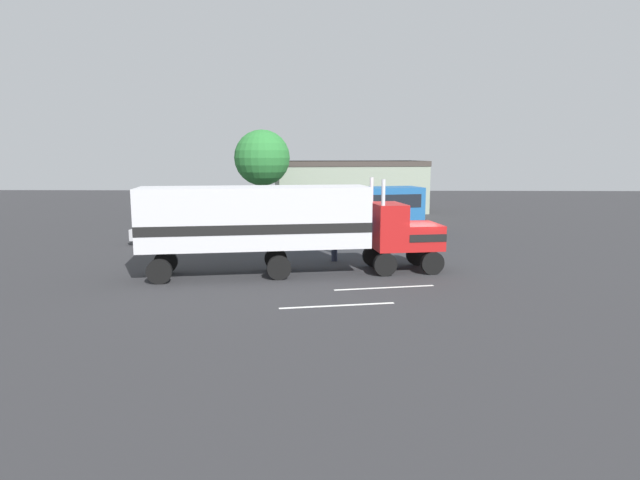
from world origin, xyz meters
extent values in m
plane|color=#2D2D30|center=(0.00, 0.00, 0.00)|extent=(120.00, 120.00, 0.00)
cube|color=silver|center=(-1.59, -3.50, 0.01)|extent=(4.34, 1.08, 0.01)
cube|color=silver|center=(-3.63, -6.28, 0.01)|extent=(4.35, 1.02, 0.01)
cube|color=#B21919|center=(0.42, 0.21, 1.70)|extent=(2.21, 2.77, 1.20)
cube|color=#B21919|center=(-1.16, -0.07, 2.20)|extent=(1.81, 2.70, 2.20)
cube|color=silver|center=(1.35, 0.37, 1.70)|extent=(0.44, 2.08, 1.08)
cube|color=black|center=(0.42, 0.21, 1.76)|extent=(2.21, 2.81, 0.36)
cylinder|color=silver|center=(-1.89, 0.92, 2.80)|extent=(0.18, 0.18, 3.40)
cylinder|color=silver|center=(-1.51, -1.25, 2.80)|extent=(0.18, 0.18, 3.40)
cube|color=silver|center=(-7.41, -1.17, 2.75)|extent=(10.79, 4.38, 2.80)
cube|color=black|center=(-7.41, -1.17, 2.33)|extent=(10.80, 4.42, 0.44)
cylinder|color=silver|center=(-0.97, 1.28, 0.95)|extent=(1.39, 0.86, 0.64)
cylinder|color=black|center=(0.52, 1.34, 0.55)|extent=(1.14, 0.49, 1.10)
cylinder|color=black|center=(0.91, -0.82, 0.55)|extent=(1.14, 0.49, 1.10)
cylinder|color=black|center=(-1.74, 0.95, 0.55)|extent=(1.14, 0.49, 1.10)
cylinder|color=black|center=(-1.36, -1.22, 0.55)|extent=(1.14, 0.49, 1.10)
cylinder|color=black|center=(-6.62, 0.09, 0.55)|extent=(1.14, 0.49, 1.10)
cylinder|color=black|center=(-6.23, -2.08, 0.55)|extent=(1.14, 0.49, 1.10)
cylinder|color=black|center=(-11.79, -0.82, 0.55)|extent=(1.14, 0.49, 1.10)
cylinder|color=black|center=(-11.40, -2.99, 0.55)|extent=(1.14, 0.49, 1.10)
cylinder|color=#2D3347|center=(-3.65, 2.31, 0.41)|extent=(0.18, 0.18, 0.82)
cylinder|color=#2D3347|center=(-3.79, 2.25, 0.41)|extent=(0.18, 0.18, 0.82)
cylinder|color=#A5728C|center=(-3.72, 2.28, 1.11)|extent=(0.34, 0.34, 0.58)
sphere|color=tan|center=(-3.72, 2.28, 1.51)|extent=(0.23, 0.23, 0.23)
cube|color=black|center=(-3.79, 2.47, 1.14)|extent=(0.30, 0.24, 0.36)
cube|color=#1E5999|center=(-3.11, 10.59, 1.95)|extent=(11.28, 5.43, 2.90)
cube|color=black|center=(-3.11, 10.59, 2.53)|extent=(10.66, 5.29, 0.90)
cylinder|color=black|center=(0.53, 12.78, 0.50)|extent=(1.04, 0.54, 1.00)
cylinder|color=black|center=(1.14, 10.62, 0.50)|extent=(1.04, 0.54, 1.00)
cylinder|color=black|center=(-6.98, 10.67, 0.50)|extent=(1.04, 0.54, 1.00)
cylinder|color=black|center=(-6.37, 8.51, 0.50)|extent=(1.04, 0.54, 1.00)
cube|color=#B7B7BC|center=(-14.17, 7.42, 0.67)|extent=(4.54, 2.19, 0.70)
cube|color=#1E232D|center=(-13.97, 7.40, 1.29)|extent=(2.24, 1.84, 0.55)
cylinder|color=black|center=(-15.73, 6.77, 0.32)|extent=(0.66, 0.28, 0.64)
cylinder|color=black|center=(-15.59, 8.33, 0.32)|extent=(0.66, 0.28, 0.64)
cylinder|color=black|center=(-12.74, 6.50, 0.32)|extent=(0.66, 0.28, 0.64)
cylinder|color=black|center=(-12.60, 8.06, 0.32)|extent=(0.66, 0.28, 0.64)
cylinder|color=brown|center=(-9.76, 19.56, 1.87)|extent=(0.44, 0.44, 3.74)
sphere|color=#2B7633|center=(-9.76, 19.56, 5.38)|extent=(4.68, 4.68, 4.68)
cube|color=gray|center=(-2.13, 27.13, 2.52)|extent=(15.17, 8.40, 5.04)
cube|color=#3F3833|center=(-2.13, 27.13, 4.79)|extent=(15.28, 8.51, 0.50)
camera|label=1|loc=(-3.82, -25.66, 5.57)|focal=29.97mm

